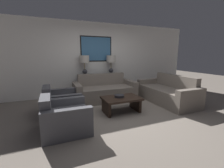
% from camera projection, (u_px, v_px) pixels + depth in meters
% --- Properties ---
extents(ground_plane, '(20.00, 20.00, 0.00)m').
position_uv_depth(ground_plane, '(124.00, 116.00, 3.72)').
color(ground_plane, slate).
extents(back_wall, '(7.94, 0.12, 2.65)m').
position_uv_depth(back_wall, '(96.00, 59.00, 5.65)').
color(back_wall, silver).
rests_on(back_wall, ground_plane).
extents(console_table, '(1.48, 0.36, 0.79)m').
position_uv_depth(console_table, '(99.00, 85.00, 5.59)').
color(console_table, black).
rests_on(console_table, ground_plane).
extents(table_lamp_left, '(0.34, 0.34, 0.68)m').
position_uv_depth(table_lamp_left, '(84.00, 61.00, 5.24)').
color(table_lamp_left, '#333338').
rests_on(table_lamp_left, console_table).
extents(table_lamp_right, '(0.34, 0.34, 0.68)m').
position_uv_depth(table_lamp_right, '(111.00, 61.00, 5.61)').
color(table_lamp_right, '#333338').
rests_on(table_lamp_right, console_table).
extents(couch_by_back_wall, '(1.99, 0.91, 0.85)m').
position_uv_depth(couch_by_back_wall, '(105.00, 91.00, 4.98)').
color(couch_by_back_wall, slate).
rests_on(couch_by_back_wall, ground_plane).
extents(couch_by_side, '(0.91, 1.99, 0.85)m').
position_uv_depth(couch_by_side, '(167.00, 93.00, 4.76)').
color(couch_by_side, slate).
rests_on(couch_by_side, ground_plane).
extents(coffee_table, '(0.98, 0.66, 0.39)m').
position_uv_depth(coffee_table, '(121.00, 102.00, 3.92)').
color(coffee_table, black).
rests_on(coffee_table, ground_plane).
extents(decorative_bowl, '(0.26, 0.26, 0.06)m').
position_uv_depth(decorative_bowl, '(119.00, 96.00, 3.92)').
color(decorative_bowl, '#232328').
rests_on(decorative_bowl, coffee_table).
extents(armchair_near_back_wall, '(0.88, 0.88, 0.73)m').
position_uv_depth(armchair_near_back_wall, '(61.00, 103.00, 3.83)').
color(armchair_near_back_wall, '#4C4C51').
rests_on(armchair_near_back_wall, ground_plane).
extents(armchair_near_camera, '(0.88, 0.88, 0.73)m').
position_uv_depth(armchair_near_camera, '(65.00, 118.00, 2.93)').
color(armchair_near_camera, '#4C4C51').
rests_on(armchair_near_camera, ground_plane).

